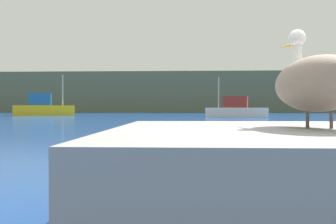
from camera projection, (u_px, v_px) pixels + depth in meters
name	position (u px, v px, depth m)	size (l,w,h in m)	color
ground_plane	(322.00, 194.00, 3.98)	(260.00, 260.00, 0.00)	navy
hillside_backdrop	(192.00, 93.00, 76.07)	(140.00, 16.35, 7.88)	#5B664C
pier_dock	(316.00, 174.00, 3.07)	(3.46, 3.06, 0.79)	gray
pelican	(316.00, 83.00, 3.07)	(0.70, 1.46, 0.92)	gray
fishing_boat_white	(237.00, 109.00, 36.16)	(6.39, 3.21, 4.05)	white
fishing_boat_yellow	(44.00, 107.00, 44.00)	(7.30, 3.97, 5.02)	yellow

